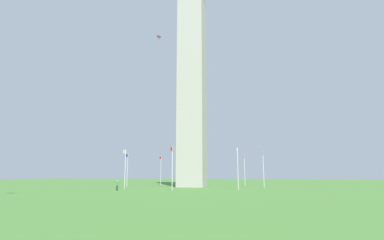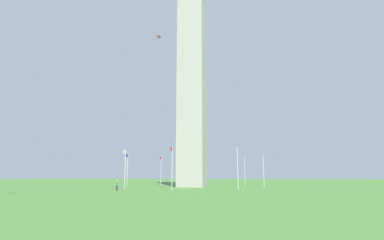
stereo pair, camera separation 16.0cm
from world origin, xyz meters
The scene contains 12 objects.
ground_plane centered at (0.00, 0.00, 0.00)m, with size 260.00×260.00×0.00m, color #477A33.
obelisk_monument centered at (0.00, 0.00, 25.43)m, with size 5.59×5.59×50.86m.
flagpole_n centered at (14.86, 0.00, 3.98)m, with size 1.12×0.14×7.21m.
flagpole_ne centered at (10.52, 10.46, 3.98)m, with size 1.12×0.14×7.21m.
flagpole_e centered at (0.07, 14.79, 3.98)m, with size 1.12×0.14×7.21m.
flagpole_se centered at (-10.39, 10.46, 3.98)m, with size 1.12×0.14×7.21m.
flagpole_s centered at (-14.73, 0.00, 3.98)m, with size 1.12×0.14×7.21m.
flagpole_sw centered at (-10.39, -10.46, 3.98)m, with size 1.12×0.14×7.21m.
flagpole_w centered at (0.07, -14.79, 3.98)m, with size 1.12×0.14×7.21m.
flagpole_nw centered at (10.52, -10.46, 3.98)m, with size 1.12×0.14×7.21m.
person_green_shirt centered at (17.50, -8.45, 0.83)m, with size 0.32×0.32×1.67m.
kite_pink_diamond centered at (9.33, -4.75, 29.90)m, with size 1.14×1.15×1.35m.
Camera 1 is at (64.03, 14.55, 2.51)m, focal length 28.60 mm.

